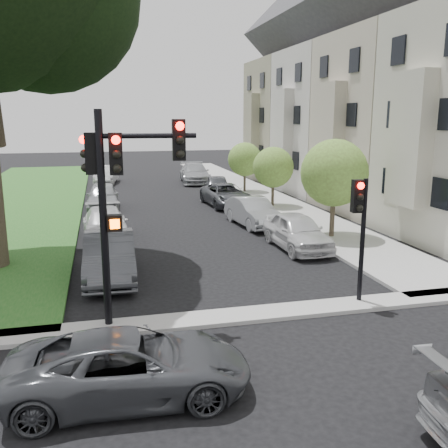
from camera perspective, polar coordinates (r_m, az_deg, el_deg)
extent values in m
plane|color=black|center=(12.32, 5.74, -14.02)|extent=(140.00, 140.00, 0.00)
cube|color=#1E5D1C|center=(35.19, -22.20, 2.54)|extent=(8.00, 44.00, 0.12)
cube|color=#A5A4A0|center=(36.36, 3.18, 3.71)|extent=(3.50, 44.00, 0.12)
cube|color=#A5A4A0|center=(14.02, 2.98, -10.33)|extent=(60.00, 1.00, 0.12)
cube|color=#B8B48D|center=(22.21, 20.50, 9.06)|extent=(0.70, 2.20, 5.50)
cube|color=black|center=(22.36, 21.34, 11.59)|extent=(0.08, 3.60, 6.00)
cube|color=gray|center=(30.58, 18.69, 10.79)|extent=(7.00, 7.40, 10.00)
cube|color=gray|center=(28.73, 12.02, 10.11)|extent=(0.70, 2.20, 5.50)
cube|color=black|center=(28.85, 12.66, 12.07)|extent=(0.08, 3.60, 6.00)
cube|color=#AAA39C|center=(37.15, 12.42, 11.28)|extent=(7.00, 7.40, 10.00)
cube|color=#39393D|center=(37.80, 12.98, 22.68)|extent=(7.00, 7.55, 7.00)
cube|color=#AAA39C|center=(35.64, 6.72, 10.65)|extent=(0.70, 2.20, 5.50)
cube|color=black|center=(35.73, 7.22, 12.24)|extent=(0.08, 3.60, 6.00)
cube|color=gray|center=(44.01, 8.05, 11.55)|extent=(7.00, 7.40, 10.00)
cube|color=#39393D|center=(44.57, 8.36, 21.20)|extent=(7.00, 7.55, 7.00)
cube|color=gray|center=(42.74, 3.15, 10.96)|extent=(0.70, 2.20, 5.50)
cube|color=black|center=(42.82, 3.56, 12.30)|extent=(0.08, 3.60, 6.00)
cylinder|color=#392D20|center=(22.93, 12.27, 0.97)|extent=(0.21, 0.21, 2.13)
sphere|color=#5B7631|center=(22.65, 12.49, 5.73)|extent=(2.98, 2.98, 2.98)
cylinder|color=#392D20|center=(30.31, 5.58, 3.52)|extent=(0.17, 0.17, 1.74)
sphere|color=#5B7631|center=(30.12, 5.64, 6.47)|extent=(2.44, 2.44, 2.44)
cylinder|color=#392D20|center=(36.07, 2.37, 4.94)|extent=(0.17, 0.17, 1.72)
sphere|color=#5B7631|center=(35.90, 2.39, 7.39)|extent=(2.41, 2.41, 2.41)
cylinder|color=black|center=(12.85, -13.59, 0.07)|extent=(0.21, 0.21, 5.60)
cylinder|color=black|center=(12.65, -8.63, 9.94)|extent=(2.37, 0.28, 0.13)
cube|color=black|center=(12.62, -12.26, 7.83)|extent=(0.34, 0.30, 1.02)
cube|color=black|center=(12.74, -5.19, 9.56)|extent=(0.34, 0.30, 1.02)
cube|color=black|center=(12.89, -14.95, 7.79)|extent=(0.30, 0.34, 1.02)
sphere|color=#FF0C05|center=(12.44, -12.31, 9.36)|extent=(0.22, 0.22, 0.22)
sphere|color=black|center=(12.49, -12.16, 6.20)|extent=(0.22, 0.22, 0.22)
cube|color=black|center=(12.86, -12.39, 0.13)|extent=(0.39, 0.29, 0.41)
cube|color=#FF5905|center=(12.71, -12.37, -0.01)|extent=(0.24, 0.03, 0.24)
cylinder|color=black|center=(14.94, 15.52, -2.07)|extent=(0.15, 0.15, 3.72)
cube|color=black|center=(14.55, 14.99, 3.09)|extent=(0.31, 0.28, 0.93)
sphere|color=#FF0C05|center=(14.38, 15.34, 4.23)|extent=(0.20, 0.20, 0.20)
imported|color=#3F4247|center=(10.30, -10.70, -15.62)|extent=(4.83, 2.39, 1.32)
imported|color=silver|center=(20.93, 8.35, -0.83)|extent=(1.87, 4.44, 1.50)
imported|color=#999BA0|center=(25.13, 3.30, 1.39)|extent=(1.98, 4.48, 1.43)
imported|color=#3F4247|center=(30.69, 0.25, 3.33)|extent=(2.58, 5.06, 1.37)
imported|color=#3F4247|center=(34.16, -0.77, 4.32)|extent=(2.51, 4.55, 1.47)
imported|color=#999BA0|center=(41.58, -3.36, 5.82)|extent=(2.73, 5.71, 1.61)
imported|color=#3F4247|center=(17.39, -12.95, -3.61)|extent=(1.74, 4.76, 1.56)
imported|color=silver|center=(22.95, -13.40, -0.03)|extent=(2.11, 4.83, 1.38)
imported|color=#999BA0|center=(30.54, -13.67, 3.10)|extent=(1.97, 4.58, 1.54)
imported|color=silver|center=(42.37, -13.30, 5.52)|extent=(2.15, 4.55, 1.44)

